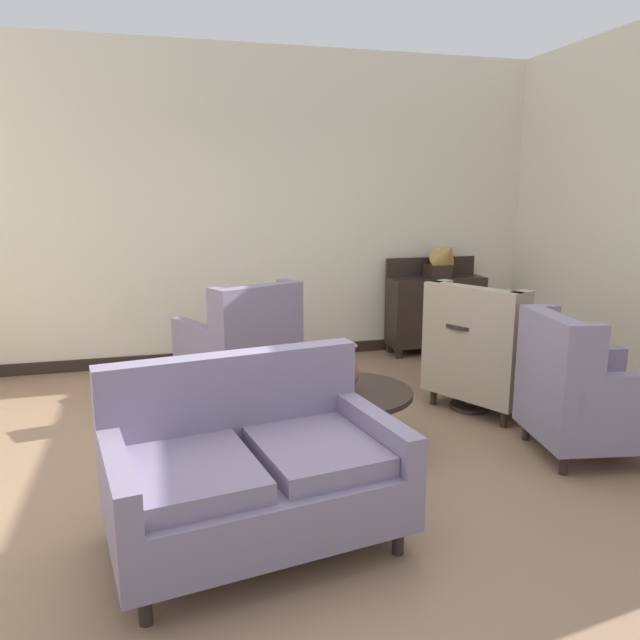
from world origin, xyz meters
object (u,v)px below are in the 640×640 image
at_px(coffee_table, 347,401).
at_px(gramophone, 444,258).
at_px(porcelain_vase, 345,371).
at_px(sideboard, 435,310).
at_px(settee, 252,470).
at_px(armchair_foreground_right, 582,394).
at_px(armchair_near_window, 488,357).
at_px(side_table, 472,357).
at_px(armchair_near_sideboard, 242,346).

height_order(coffee_table, gramophone, gramophone).
height_order(porcelain_vase, sideboard, sideboard).
bearing_deg(settee, armchair_foreground_right, 1.97).
xyz_separation_m(armchair_near_window, gramophone, (0.41, 1.70, 0.64)).
relative_size(sideboard, gramophone, 2.27).
xyz_separation_m(porcelain_vase, settee, (-0.77, -0.88, -0.21)).
bearing_deg(side_table, settee, -144.31).
bearing_deg(side_table, porcelain_vase, -155.27).
height_order(settee, sideboard, sideboard).
bearing_deg(coffee_table, side_table, 23.55).
bearing_deg(sideboard, armchair_near_sideboard, -160.24).
bearing_deg(armchair_near_sideboard, gramophone, 172.36).
relative_size(coffee_table, armchair_foreground_right, 0.91).
bearing_deg(settee, side_table, 26.41).
bearing_deg(porcelain_vase, sideboard, 52.71).
bearing_deg(porcelain_vase, armchair_near_window, 22.17).
bearing_deg(side_table, armchair_near_sideboard, 151.73).
relative_size(porcelain_vase, side_table, 0.45).
bearing_deg(side_table, armchair_near_window, -4.26).
relative_size(settee, armchair_near_window, 1.37).
relative_size(side_table, sideboard, 0.70).
xyz_separation_m(armchair_near_window, sideboard, (0.37, 1.78, 0.05)).
relative_size(porcelain_vase, gramophone, 0.72).
bearing_deg(armchair_foreground_right, side_table, 24.49).
height_order(porcelain_vase, armchair_near_window, armchair_near_window).
relative_size(armchair_near_sideboard, gramophone, 2.51).
xyz_separation_m(porcelain_vase, armchair_foreground_right, (1.56, -0.42, -0.17)).
xyz_separation_m(coffee_table, side_table, (1.26, 0.55, 0.08)).
bearing_deg(armchair_foreground_right, armchair_near_sideboard, 55.66).
relative_size(settee, sideboard, 1.47).
relative_size(porcelain_vase, armchair_foreground_right, 0.34).
distance_m(settee, armchair_near_sideboard, 2.45).
bearing_deg(coffee_table, armchair_foreground_right, -17.01).
bearing_deg(porcelain_vase, side_table, 24.73).
bearing_deg(armchair_near_sideboard, sideboard, 174.56).
bearing_deg(armchair_near_sideboard, porcelain_vase, 82.10).
height_order(porcelain_vase, side_table, porcelain_vase).
height_order(armchair_near_sideboard, gramophone, gramophone).
bearing_deg(coffee_table, porcelain_vase, -123.81).
distance_m(coffee_table, armchair_near_sideboard, 1.58).
distance_m(porcelain_vase, sideboard, 2.97).
xyz_separation_m(settee, sideboard, (2.57, 3.25, 0.10)).
bearing_deg(armchair_foreground_right, sideboard, 4.66).
relative_size(settee, gramophone, 3.33).
xyz_separation_m(coffee_table, settee, (-0.80, -0.93, 0.02)).
bearing_deg(side_table, armchair_foreground_right, -75.15).
xyz_separation_m(armchair_foreground_right, gramophone, (0.29, 2.70, 0.64)).
height_order(coffee_table, armchair_foreground_right, armchair_foreground_right).
xyz_separation_m(settee, armchair_near_window, (2.20, 1.47, 0.05)).
height_order(armchair_near_sideboard, side_table, armchair_near_sideboard).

